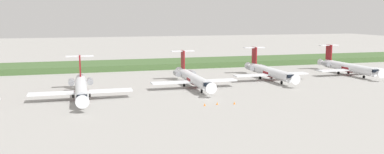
% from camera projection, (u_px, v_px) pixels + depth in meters
% --- Properties ---
extents(ground_plane, '(500.00, 500.00, 0.00)m').
position_uv_depth(ground_plane, '(177.00, 79.00, 122.52)').
color(ground_plane, '#9E9B96').
extents(grass_berm, '(320.00, 20.00, 2.03)m').
position_uv_depth(grass_berm, '(157.00, 64.00, 151.78)').
color(grass_berm, '#426033').
rests_on(grass_berm, ground).
extents(regional_jet_second, '(22.81, 31.00, 9.00)m').
position_uv_depth(regional_jet_second, '(81.00, 88.00, 93.30)').
color(regional_jet_second, silver).
rests_on(regional_jet_second, ground).
extents(regional_jet_third, '(22.81, 31.00, 9.00)m').
position_uv_depth(regional_jet_third, '(193.00, 78.00, 107.89)').
color(regional_jet_third, silver).
rests_on(regional_jet_third, ground).
extents(regional_jet_fourth, '(22.81, 31.00, 9.00)m').
position_uv_depth(regional_jet_fourth, '(269.00, 71.00, 120.52)').
color(regional_jet_fourth, silver).
rests_on(regional_jet_fourth, ground).
extents(regional_jet_fifth, '(22.81, 31.00, 9.00)m').
position_uv_depth(regional_jet_fifth, '(347.00, 67.00, 130.99)').
color(regional_jet_fifth, silver).
rests_on(regional_jet_fifth, ground).
extents(safety_cone_front_marker, '(0.44, 0.44, 0.55)m').
position_uv_depth(safety_cone_front_marker, '(205.00, 105.00, 86.12)').
color(safety_cone_front_marker, orange).
rests_on(safety_cone_front_marker, ground).
extents(safety_cone_mid_marker, '(0.44, 0.44, 0.55)m').
position_uv_depth(safety_cone_mid_marker, '(217.00, 103.00, 87.33)').
color(safety_cone_mid_marker, orange).
rests_on(safety_cone_mid_marker, ground).
extents(safety_cone_rear_marker, '(0.44, 0.44, 0.55)m').
position_uv_depth(safety_cone_rear_marker, '(234.00, 103.00, 87.74)').
color(safety_cone_rear_marker, orange).
rests_on(safety_cone_rear_marker, ground).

